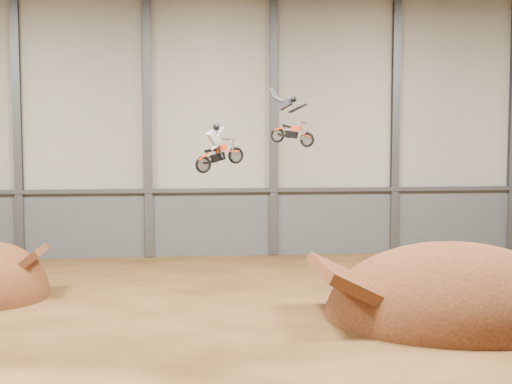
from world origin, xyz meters
TOP-DOWN VIEW (x-y plane):
  - floor at (0.00, 0.00)m, footprint 40.00×40.00m
  - back_wall at (0.00, 15.00)m, footprint 40.00×0.10m
  - lower_band_back at (0.00, 14.90)m, footprint 39.80×0.18m
  - steel_rail at (0.00, 14.75)m, footprint 39.80×0.35m
  - steel_column_1 at (-10.00, 14.80)m, footprint 0.40×0.36m
  - steel_column_2 at (-3.33, 14.80)m, footprint 0.40×0.36m
  - steel_column_3 at (3.33, 14.80)m, footprint 0.40×0.36m
  - steel_column_4 at (10.00, 14.80)m, footprint 0.40×0.36m
  - landing_ramp at (8.19, 1.25)m, footprint 9.28×8.21m
  - fmx_rider_a at (0.03, 4.70)m, footprint 2.59×1.67m
  - fmx_rider_b at (2.65, 3.78)m, footprint 2.61×1.94m

SIDE VIEW (x-z plane):
  - floor at x=0.00m, z-range 0.00..0.00m
  - landing_ramp at x=8.19m, z-range -2.68..2.68m
  - lower_band_back at x=0.00m, z-range 0.00..3.50m
  - steel_rail at x=0.00m, z-range 3.45..3.65m
  - fmx_rider_a at x=0.03m, z-range 5.01..7.34m
  - back_wall at x=0.00m, z-range 0.00..14.00m
  - steel_column_1 at x=-10.00m, z-range 0.05..13.95m
  - steel_column_2 at x=-3.33m, z-range 0.05..13.95m
  - steel_column_3 at x=3.33m, z-range 0.05..13.95m
  - steel_column_4 at x=10.00m, z-range 0.05..13.95m
  - fmx_rider_b at x=2.65m, z-range 6.00..8.34m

